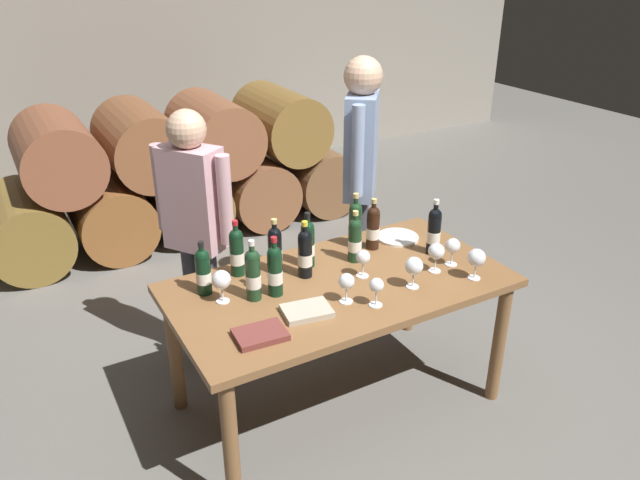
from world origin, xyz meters
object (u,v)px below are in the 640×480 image
at_px(wine_bottle_4, 275,249).
at_px(wine_bottle_7, 355,239).
at_px(wine_glass_0, 436,252).
at_px(wine_glass_7, 363,258).
at_px(wine_bottle_3, 253,274).
at_px(wine_glass_6, 414,267).
at_px(wine_bottle_8, 434,231).
at_px(wine_glass_4, 346,282).
at_px(leather_ledger, 260,334).
at_px(tasting_notebook, 307,311).
at_px(wine_glass_5, 221,280).
at_px(wine_glass_1, 476,258).
at_px(wine_glass_2, 453,246).
at_px(wine_bottle_0, 355,224).
at_px(wine_bottle_2, 203,271).
at_px(serving_plate, 398,237).
at_px(dining_table, 339,297).
at_px(wine_bottle_9, 237,252).
at_px(wine_glass_3, 376,286).
at_px(taster_seated_left, 195,221).
at_px(wine_bottle_1, 275,270).
at_px(wine_bottle_5, 305,253).
at_px(wine_bottle_6, 373,227).
at_px(wine_bottle_10, 308,243).

height_order(wine_bottle_4, wine_bottle_7, wine_bottle_4).
relative_size(wine_glass_0, wine_glass_7, 1.07).
xyz_separation_m(wine_bottle_3, wine_glass_6, (0.73, -0.29, -0.02)).
relative_size(wine_bottle_8, wine_glass_4, 2.09).
bearing_deg(wine_glass_0, leather_ledger, -174.62).
bearing_deg(tasting_notebook, wine_glass_5, 144.85).
relative_size(wine_glass_1, wine_glass_2, 1.08).
relative_size(wine_bottle_0, wine_glass_4, 2.09).
relative_size(wine_bottle_4, wine_bottle_7, 1.03).
xyz_separation_m(wine_bottle_2, wine_glass_5, (0.05, -0.12, -0.01)).
relative_size(wine_bottle_8, serving_plate, 1.31).
height_order(dining_table, wine_glass_7, wine_glass_7).
height_order(leather_ledger, serving_plate, leather_ledger).
bearing_deg(wine_glass_7, wine_bottle_4, 143.70).
bearing_deg(tasting_notebook, wine_bottle_3, 131.74).
bearing_deg(wine_bottle_9, wine_glass_2, -24.16).
height_order(wine_glass_3, wine_glass_7, wine_glass_7).
xyz_separation_m(wine_bottle_2, wine_bottle_4, (0.39, 0.03, 0.01)).
xyz_separation_m(wine_glass_3, taster_seated_left, (-0.52, 0.99, 0.06)).
bearing_deg(wine_bottle_1, wine_glass_6, -23.79).
distance_m(wine_bottle_3, serving_plate, 1.02).
relative_size(wine_glass_4, wine_glass_7, 1.02).
height_order(wine_bottle_5, wine_glass_0, wine_bottle_5).
relative_size(wine_bottle_3, wine_bottle_5, 1.01).
height_order(wine_bottle_1, wine_bottle_7, wine_bottle_1).
relative_size(wine_bottle_6, wine_bottle_8, 0.93).
height_order(wine_bottle_0, wine_bottle_9, wine_bottle_0).
relative_size(wine_glass_1, taster_seated_left, 0.11).
bearing_deg(wine_bottle_4, wine_bottle_3, -136.88).
relative_size(wine_bottle_4, wine_bottle_8, 0.94).
xyz_separation_m(wine_bottle_10, tasting_notebook, (-0.23, -0.41, -0.12)).
relative_size(wine_bottle_4, wine_glass_4, 1.95).
height_order(wine_glass_7, leather_ledger, wine_glass_7).
relative_size(wine_glass_3, leather_ledger, 0.66).
height_order(wine_bottle_2, wine_glass_2, wine_bottle_2).
height_order(wine_bottle_4, wine_glass_4, wine_bottle_4).
bearing_deg(wine_glass_5, leather_ledger, -84.76).
bearing_deg(wine_glass_4, taster_seated_left, 115.09).
bearing_deg(wine_bottle_10, tasting_notebook, -119.06).
height_order(wine_bottle_10, tasting_notebook, wine_bottle_10).
bearing_deg(wine_bottle_6, wine_glass_0, -71.32).
bearing_deg(wine_bottle_8, wine_glass_4, -163.32).
distance_m(wine_bottle_2, wine_glass_3, 0.83).
height_order(wine_bottle_10, wine_glass_6, wine_bottle_10).
bearing_deg(leather_ledger, wine_bottle_9, 80.84).
bearing_deg(wine_glass_0, wine_bottle_1, 166.41).
relative_size(wine_bottle_5, wine_glass_2, 2.00).
xyz_separation_m(wine_bottle_1, wine_glass_2, (0.94, -0.18, -0.02)).
height_order(wine_bottle_1, tasting_notebook, wine_bottle_1).
xyz_separation_m(wine_bottle_10, wine_glass_3, (0.09, -0.51, -0.03)).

